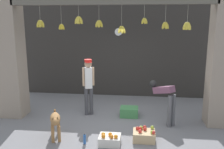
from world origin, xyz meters
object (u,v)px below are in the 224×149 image
object	(u,v)px
worker_stooping	(165,97)
fruit_crate_oranges	(110,140)
water_bottle	(85,139)
wall_clock	(118,32)
fruit_crate_apples	(144,135)
shopkeeper	(88,83)
dog	(55,121)
produce_box_green	(129,112)

from	to	relation	value
worker_stooping	fruit_crate_oranges	size ratio (longest dim) A/B	2.31
worker_stooping	fruit_crate_oranges	world-z (taller)	worker_stooping
worker_stooping	water_bottle	world-z (taller)	worker_stooping
fruit_crate_oranges	wall_clock	bearing A→B (deg)	92.32
worker_stooping	water_bottle	xyz separation A→B (m)	(-1.86, -1.37, -0.62)
worker_stooping	water_bottle	size ratio (longest dim) A/B	4.57
fruit_crate_apples	water_bottle	bearing A→B (deg)	-166.15
shopkeeper	water_bottle	size ratio (longest dim) A/B	6.79
worker_stooping	fruit_crate_oranges	bearing A→B (deg)	-177.52
water_bottle	worker_stooping	bearing A→B (deg)	36.39
dog	water_bottle	xyz separation A→B (m)	(0.72, -0.18, -0.33)
fruit_crate_oranges	water_bottle	bearing A→B (deg)	-175.76
shopkeeper	fruit_crate_apples	world-z (taller)	shopkeeper
shopkeeper	fruit_crate_apples	distance (m)	2.30
worker_stooping	fruit_crate_apples	bearing A→B (deg)	-160.32
fruit_crate_apples	wall_clock	bearing A→B (deg)	104.97
water_bottle	wall_clock	xyz separation A→B (m)	(0.41, 3.75, 2.20)
worker_stooping	produce_box_green	size ratio (longest dim) A/B	2.16
shopkeeper	worker_stooping	distance (m)	2.17
fruit_crate_oranges	fruit_crate_apples	world-z (taller)	fruit_crate_apples
fruit_crate_oranges	water_bottle	size ratio (longest dim) A/B	1.98
dog	worker_stooping	size ratio (longest dim) A/B	0.75
dog	fruit_crate_oranges	world-z (taller)	dog
dog	fruit_crate_apples	bearing A→B (deg)	73.70
wall_clock	fruit_crate_oranges	bearing A→B (deg)	-87.68
shopkeeper	produce_box_green	bearing A→B (deg)	160.29
fruit_crate_oranges	produce_box_green	size ratio (longest dim) A/B	0.94
shopkeeper	water_bottle	distance (m)	1.97
fruit_crate_oranges	worker_stooping	bearing A→B (deg)	45.65
dog	worker_stooping	distance (m)	2.86
shopkeeper	fruit_crate_oranges	distance (m)	2.09
water_bottle	wall_clock	distance (m)	4.36
worker_stooping	fruit_crate_apples	world-z (taller)	worker_stooping
shopkeeper	dog	bearing A→B (deg)	54.19
dog	produce_box_green	distance (m)	2.29
wall_clock	dog	bearing A→B (deg)	-107.67
worker_stooping	fruit_crate_oranges	distance (m)	1.96
dog	fruit_crate_apples	world-z (taller)	dog
shopkeeper	produce_box_green	size ratio (longest dim) A/B	3.21
shopkeeper	fruit_crate_apples	bearing A→B (deg)	118.33
water_bottle	wall_clock	bearing A→B (deg)	83.74
fruit_crate_apples	worker_stooping	bearing A→B (deg)	62.86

